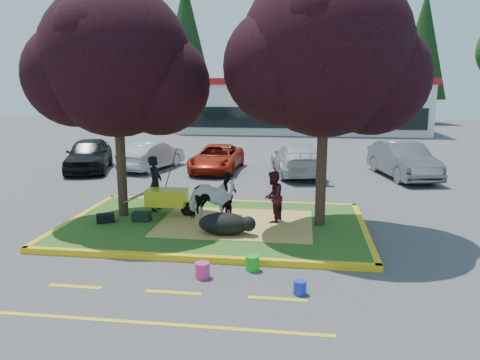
# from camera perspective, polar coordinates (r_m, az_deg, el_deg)

# --- Properties ---
(ground) EXTENTS (90.00, 90.00, 0.00)m
(ground) POSITION_cam_1_polar(r_m,az_deg,el_deg) (13.15, -3.13, -5.81)
(ground) COLOR #424244
(ground) RESTS_ON ground
(median_island) EXTENTS (8.00, 5.00, 0.15)m
(median_island) POSITION_cam_1_polar(r_m,az_deg,el_deg) (13.13, -3.13, -5.50)
(median_island) COLOR #27531A
(median_island) RESTS_ON ground
(curb_near) EXTENTS (8.30, 0.16, 0.15)m
(curb_near) POSITION_cam_1_polar(r_m,az_deg,el_deg) (10.75, -5.75, -9.49)
(curb_near) COLOR yellow
(curb_near) RESTS_ON ground
(curb_far) EXTENTS (8.30, 0.16, 0.15)m
(curb_far) POSITION_cam_1_polar(r_m,az_deg,el_deg) (15.58, -1.35, -2.74)
(curb_far) COLOR yellow
(curb_far) RESTS_ON ground
(curb_left) EXTENTS (0.16, 5.30, 0.15)m
(curb_left) POSITION_cam_1_polar(r_m,az_deg,el_deg) (14.44, -19.29, -4.56)
(curb_left) COLOR yellow
(curb_left) RESTS_ON ground
(curb_right) EXTENTS (0.16, 5.30, 0.15)m
(curb_right) POSITION_cam_1_polar(r_m,az_deg,el_deg) (13.02, 14.90, -6.04)
(curb_right) COLOR yellow
(curb_right) RESTS_ON ground
(straw_bedding) EXTENTS (4.20, 3.00, 0.01)m
(straw_bedding) POSITION_cam_1_polar(r_m,az_deg,el_deg) (13.01, -0.53, -5.28)
(straw_bedding) COLOR tan
(straw_bedding) RESTS_ON median_island
(tree_purple_left) EXTENTS (5.06, 4.20, 6.51)m
(tree_purple_left) POSITION_cam_1_polar(r_m,az_deg,el_deg) (13.72, -14.81, 13.01)
(tree_purple_left) COLOR black
(tree_purple_left) RESTS_ON median_island
(tree_purple_right) EXTENTS (5.30, 4.40, 6.82)m
(tree_purple_right) POSITION_cam_1_polar(r_m,az_deg,el_deg) (12.53, 10.46, 14.29)
(tree_purple_right) COLOR black
(tree_purple_right) RESTS_ON median_island
(fire_lane_stripe_a) EXTENTS (1.10, 0.12, 0.01)m
(fire_lane_stripe_a) POSITION_cam_1_polar(r_m,az_deg,el_deg) (10.04, -19.42, -12.15)
(fire_lane_stripe_a) COLOR yellow
(fire_lane_stripe_a) RESTS_ON ground
(fire_lane_stripe_b) EXTENTS (1.10, 0.12, 0.01)m
(fire_lane_stripe_b) POSITION_cam_1_polar(r_m,az_deg,el_deg) (9.33, -8.11, -13.42)
(fire_lane_stripe_b) COLOR yellow
(fire_lane_stripe_b) RESTS_ON ground
(fire_lane_stripe_c) EXTENTS (1.10, 0.12, 0.01)m
(fire_lane_stripe_c) POSITION_cam_1_polar(r_m,az_deg,el_deg) (9.03, 4.59, -14.23)
(fire_lane_stripe_c) COLOR yellow
(fire_lane_stripe_c) RESTS_ON ground
(fire_lane_long) EXTENTS (6.00, 0.10, 0.01)m
(fire_lane_long) POSITION_cam_1_polar(r_m,az_deg,el_deg) (8.31, -10.45, -16.82)
(fire_lane_long) COLOR yellow
(fire_lane_long) RESTS_ON ground
(retail_building) EXTENTS (20.40, 8.40, 4.40)m
(retail_building) POSITION_cam_1_polar(r_m,az_deg,el_deg) (40.34, 7.27, 9.12)
(retail_building) COLOR silver
(retail_building) RESTS_ON ground
(treeline) EXTENTS (46.58, 7.80, 14.63)m
(treeline) POSITION_cam_1_polar(r_m,az_deg,el_deg) (50.09, 6.65, 15.87)
(treeline) COLOR black
(treeline) RESTS_ON ground
(cow) EXTENTS (1.82, 1.31, 1.40)m
(cow) POSITION_cam_1_polar(r_m,az_deg,el_deg) (12.70, -3.59, -2.46)
(cow) COLOR white
(cow) RESTS_ON median_island
(calf) EXTENTS (1.50, 1.22, 0.57)m
(calf) POSITION_cam_1_polar(r_m,az_deg,el_deg) (12.00, -1.98, -5.35)
(calf) COLOR black
(calf) RESTS_ON median_island
(handler) EXTENTS (0.41, 0.62, 1.67)m
(handler) POSITION_cam_1_polar(r_m,az_deg,el_deg) (14.38, -10.30, -0.41)
(handler) COLOR black
(handler) RESTS_ON median_island
(visitor_a) EXTENTS (0.72, 0.83, 1.45)m
(visitor_a) POSITION_cam_1_polar(r_m,az_deg,el_deg) (12.97, 4.03, -2.07)
(visitor_a) COLOR #3E111A
(visitor_a) RESTS_ON median_island
(visitor_b) EXTENTS (0.65, 0.85, 1.34)m
(visitor_b) POSITION_cam_1_polar(r_m,az_deg,el_deg) (13.47, -1.52, -1.76)
(visitor_b) COLOR black
(visitor_b) RESTS_ON median_island
(wheelbarrow) EXTENTS (2.07, 0.71, 0.78)m
(wheelbarrow) POSITION_cam_1_polar(r_m,az_deg,el_deg) (13.79, -8.85, -2.15)
(wheelbarrow) COLOR black
(wheelbarrow) RESTS_ON median_island
(gear_bag_dark) EXTENTS (0.55, 0.44, 0.25)m
(gear_bag_dark) POSITION_cam_1_polar(r_m,az_deg,el_deg) (13.59, -16.08, -4.49)
(gear_bag_dark) COLOR black
(gear_bag_dark) RESTS_ON median_island
(gear_bag_green) EXTENTS (0.50, 0.33, 0.26)m
(gear_bag_green) POSITION_cam_1_polar(r_m,az_deg,el_deg) (13.48, -11.91, -4.38)
(gear_bag_green) COLOR black
(gear_bag_green) RESTS_ON median_island
(bucket_green) EXTENTS (0.38, 0.38, 0.32)m
(bucket_green) POSITION_cam_1_polar(r_m,az_deg,el_deg) (10.19, 1.53, -10.10)
(bucket_green) COLOR green
(bucket_green) RESTS_ON ground
(bucket_pink) EXTENTS (0.38, 0.38, 0.33)m
(bucket_pink) POSITION_cam_1_polar(r_m,az_deg,el_deg) (9.86, -4.59, -10.91)
(bucket_pink) COLOR #D72F7D
(bucket_pink) RESTS_ON ground
(bucket_blue) EXTENTS (0.29, 0.29, 0.27)m
(bucket_blue) POSITION_cam_1_polar(r_m,az_deg,el_deg) (9.20, 7.31, -12.87)
(bucket_blue) COLOR #1A2AD4
(bucket_blue) RESTS_ON ground
(car_black) EXTENTS (2.93, 4.74, 1.51)m
(car_black) POSITION_cam_1_polar(r_m,az_deg,el_deg) (22.66, -17.94, 2.97)
(car_black) COLOR black
(car_black) RESTS_ON ground
(car_silver) EXTENTS (2.28, 4.15, 1.30)m
(car_silver) POSITION_cam_1_polar(r_m,az_deg,el_deg) (22.36, -10.68, 2.95)
(car_silver) COLOR #A7AAAF
(car_silver) RESTS_ON ground
(car_red) EXTENTS (2.11, 4.38, 1.20)m
(car_red) POSITION_cam_1_polar(r_m,az_deg,el_deg) (21.53, -2.84, 2.68)
(car_red) COLOR #A8200E
(car_red) RESTS_ON ground
(car_white) EXTENTS (2.70, 4.97, 1.37)m
(car_white) POSITION_cam_1_polar(r_m,az_deg,el_deg) (20.81, 6.95, 2.53)
(car_white) COLOR silver
(car_white) RESTS_ON ground
(car_grey) EXTENTS (2.53, 4.82, 1.51)m
(car_grey) POSITION_cam_1_polar(r_m,az_deg,el_deg) (21.13, 19.27, 2.30)
(car_grey) COLOR #56585E
(car_grey) RESTS_ON ground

